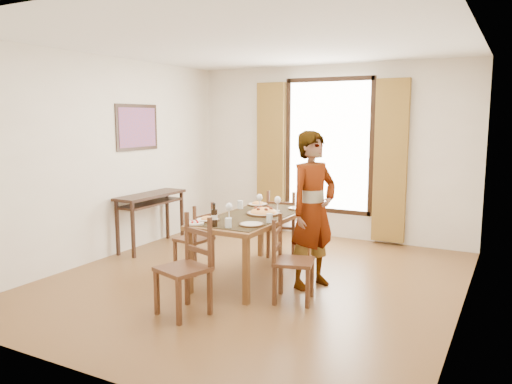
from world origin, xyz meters
The scene contains 22 objects.
ground centered at (0.00, 0.00, 0.00)m, with size 5.00×5.00×0.00m, color brown.
room_shell centered at (0.00, 0.13, 1.54)m, with size 4.60×5.10×2.74m.
console_table centered at (-2.03, 0.60, 0.68)m, with size 0.38×1.20×0.80m.
dining_table centered at (-0.06, 0.11, 0.69)m, with size 0.82×1.79×0.76m.
chair_west centered at (-0.80, -0.04, 0.40)m, with size 0.43×0.43×0.86m.
chair_north centered at (-0.12, 1.07, 0.43)m, with size 0.47×0.47×0.93m.
chair_south centered at (-0.11, -1.20, 0.45)m, with size 0.53×0.53×0.96m.
chair_east centered at (0.64, -0.41, 0.41)m, with size 0.48×0.48×0.89m.
man centered at (0.67, 0.13, 0.88)m, with size 0.64×0.75×1.75m, color #94969C.
plate_sw centered at (-0.36, -0.43, 0.78)m, with size 0.27×0.27×0.05m, color silver, non-canonical shape.
plate_se centered at (0.19, -0.41, 0.78)m, with size 0.27×0.27×0.05m, color silver, non-canonical shape.
plate_nw centered at (-0.33, 0.70, 0.78)m, with size 0.27×0.27×0.05m, color silver, non-canonical shape.
plate_ne centered at (0.26, 0.70, 0.78)m, with size 0.27×0.27×0.05m, color silver, non-canonical shape.
pasta_platter centered at (0.03, 0.17, 0.81)m, with size 0.40×0.40×0.10m, color #BC4718, non-canonical shape.
caprese_plate centered at (-0.39, -0.64, 0.78)m, with size 0.20×0.20×0.04m, color silver, non-canonical shape.
wine_glass_a centered at (-0.21, -0.22, 0.85)m, with size 0.08×0.08×0.18m, color white, non-canonical shape.
wine_glass_b centered at (0.07, 0.47, 0.85)m, with size 0.08×0.08×0.18m, color white, non-canonical shape.
wine_glass_c centered at (-0.21, 0.53, 0.85)m, with size 0.08×0.08×0.18m, color white, non-canonical shape.
tumbler_a centered at (0.29, -0.19, 0.81)m, with size 0.07×0.07×0.10m, color silver.
tumbler_b centered at (-0.41, 0.39, 0.81)m, with size 0.07×0.07×0.10m, color silver.
tumbler_c centered at (0.02, -0.62, 0.81)m, with size 0.07×0.07×0.10m, color silver.
wine_bottle centered at (-0.14, -0.64, 0.88)m, with size 0.07×0.07×0.25m, color black, non-canonical shape.
Camera 1 is at (2.67, -4.97, 1.90)m, focal length 35.00 mm.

